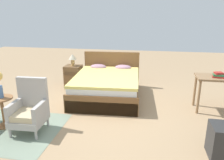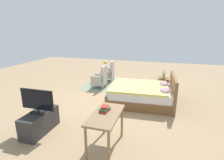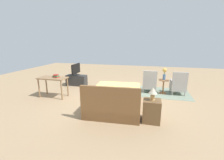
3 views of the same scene
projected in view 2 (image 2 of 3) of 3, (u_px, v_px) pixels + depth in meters
name	position (u px, v px, depth m)	size (l,w,h in m)	color
ground_plane	(112.00, 101.00, 5.80)	(16.00, 16.00, 0.00)	#A38460
floor_rug	(104.00, 84.00, 7.67)	(2.10, 1.50, 0.01)	gray
bed	(142.00, 94.00, 5.62)	(1.64, 2.09, 0.96)	brown
armchair_by_window_left	(109.00, 73.00, 8.06)	(0.58, 0.58, 0.92)	#ADA8A3
armchair_by_window_right	(100.00, 79.00, 7.04)	(0.56, 0.56, 0.92)	#ADA8A3
side_table	(105.00, 76.00, 7.55)	(0.40, 0.40, 0.57)	#936038
flower_vase	(105.00, 65.00, 7.41)	(0.17, 0.17, 0.48)	#4C709E
nightstand	(163.00, 86.00, 6.45)	(0.44, 0.41, 0.60)	brown
table_lamp	(164.00, 72.00, 6.31)	(0.22, 0.22, 0.33)	tan
tv_stand	(40.00, 122.00, 4.02)	(0.96, 0.40, 0.49)	#2D2D2D
tv_flatscreen	(37.00, 101.00, 3.87)	(0.20, 0.80, 0.54)	black
vanity_desk	(106.00, 119.00, 3.36)	(1.04, 0.52, 0.75)	#8E6B47
book_stack	(105.00, 109.00, 3.43)	(0.24, 0.19, 0.11)	#AD2823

